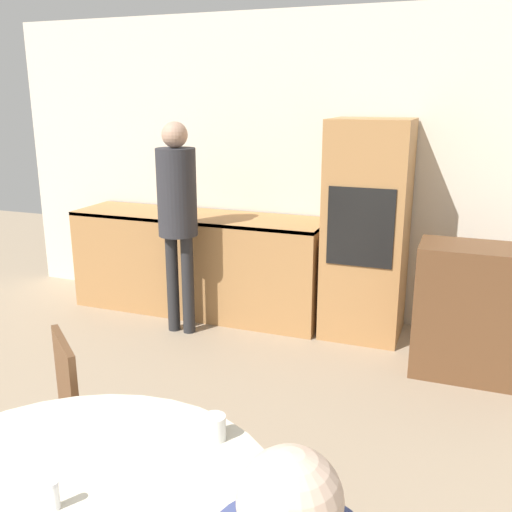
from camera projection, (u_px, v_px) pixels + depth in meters
The scene contains 8 objects.
wall_back at pixel (349, 171), 4.81m from camera, with size 6.53×0.05×2.60m.
kitchen_counter at pixel (198, 262), 5.16m from camera, with size 2.29×0.60×0.90m.
oven_unit at pixel (367, 231), 4.54m from camera, with size 0.63×0.59×1.74m.
sideboard at pixel (484, 313), 3.91m from camera, with size 0.92×0.45×0.94m.
chair_far_left at pixel (48, 427), 2.49m from camera, with size 0.56×0.56×0.90m.
person_standing at pixel (177, 205), 4.52m from camera, with size 0.31×0.31×1.72m.
cup at pixel (214, 427), 1.93m from camera, with size 0.08×0.08×0.09m.
salt_shaker at pixel (54, 495), 1.60m from camera, with size 0.03×0.03×0.09m.
Camera 1 is at (0.96, 0.46, 1.90)m, focal length 40.00 mm.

